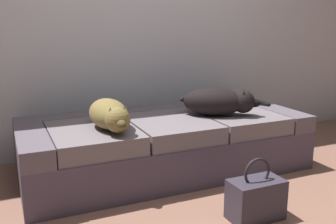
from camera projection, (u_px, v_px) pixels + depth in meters
The scene contains 5 objects.
couch at pixel (165, 144), 2.96m from camera, with size 2.15×0.91×0.43m.
dog_tan at pixel (110, 115), 2.55m from camera, with size 0.26×0.59×0.20m.
dog_dark at pixel (219, 102), 2.94m from camera, with size 0.59×0.48×0.22m.
tv_remote at pixel (262, 104), 3.33m from camera, with size 0.04×0.15×0.02m, color black.
handbag at pixel (256, 199), 2.23m from camera, with size 0.32×0.18×0.38m.
Camera 1 is at (-1.13, -1.46, 1.13)m, focal length 40.75 mm.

